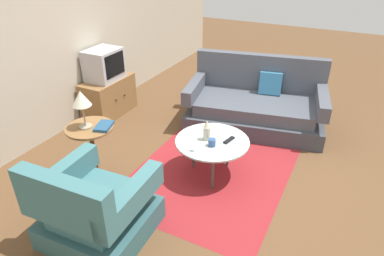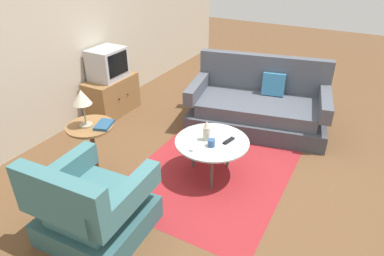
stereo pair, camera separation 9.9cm
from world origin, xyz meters
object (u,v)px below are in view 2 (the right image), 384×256
object	(u,v)px
couch	(258,107)
mug	(211,143)
table_lamp	(82,99)
book	(104,125)
coffee_table	(212,143)
side_table	(92,140)
armchair	(92,209)
tv_remote_silver	(193,147)
tv_remote_dark	(229,141)
tv_stand	(112,96)
television	(107,64)
vase	(207,131)

from	to	relation	value
couch	mug	world-z (taller)	couch
table_lamp	book	world-z (taller)	table_lamp
couch	book	bearing A→B (deg)	50.23
coffee_table	side_table	size ratio (longest dim) A/B	1.26
armchair	book	world-z (taller)	armchair
tv_remote_silver	side_table	bearing A→B (deg)	96.68
tv_remote_dark	book	xyz separation A→B (m)	(-0.65, 1.17, 0.20)
tv_remote_dark	tv_remote_silver	xyz separation A→B (m)	(-0.30, 0.29, 0.00)
table_lamp	tv_remote_dark	world-z (taller)	table_lamp
side_table	tv_remote_silver	distance (m)	1.11
couch	side_table	world-z (taller)	couch
armchair	tv_stand	world-z (taller)	armchair
mug	armchair	bearing A→B (deg)	155.16
tv_stand	television	xyz separation A→B (m)	(0.00, 0.01, 0.51)
book	table_lamp	bearing A→B (deg)	98.33
tv_stand	tv_remote_dark	distance (m)	2.32
tv_remote_silver	table_lamp	bearing A→B (deg)	97.44
table_lamp	mug	distance (m)	1.42
mug	tv_remote_silver	distance (m)	0.21
tv_remote_dark	television	bearing A→B (deg)	87.01
armchair	book	size ratio (longest dim) A/B	3.39
couch	tv_remote_silver	distance (m)	1.64
mug	tv_remote_silver	xyz separation A→B (m)	(-0.12, 0.16, -0.03)
television	tv_stand	bearing A→B (deg)	-90.00
coffee_table	couch	bearing A→B (deg)	-2.52
side_table	tv_remote_dark	distance (m)	1.50
vase	armchair	bearing A→B (deg)	160.59
coffee_table	television	distance (m)	2.22
armchair	television	world-z (taller)	television
coffee_table	table_lamp	world-z (taller)	table_lamp
tv_stand	table_lamp	world-z (taller)	table_lamp
side_table	book	xyz separation A→B (m)	(0.06, -0.15, 0.20)
book	couch	bearing A→B (deg)	-46.58
armchair	television	bearing A→B (deg)	123.71
armchair	couch	bearing A→B (deg)	74.85
coffee_table	table_lamp	distance (m)	1.46
coffee_table	table_lamp	xyz separation A→B (m)	(-0.66, 1.18, 0.55)
tv_remote_silver	mug	bearing A→B (deg)	-67.53
couch	coffee_table	size ratio (longest dim) A/B	2.49
side_table	book	size ratio (longest dim) A/B	2.42
coffee_table	table_lamp	size ratio (longest dim) A/B	1.98
television	mug	xyz separation A→B (m)	(-0.82, -2.10, -0.30)
armchair	side_table	bearing A→B (deg)	128.68
tv_remote_dark	side_table	bearing A→B (deg)	131.43
tv_remote_dark	book	bearing A→B (deg)	132.16
tv_stand	vase	size ratio (longest dim) A/B	3.54
couch	television	distance (m)	2.28
coffee_table	tv_remote_dark	xyz separation A→B (m)	(0.07, -0.17, 0.05)
tv_remote_dark	mug	bearing A→B (deg)	156.97
mug	tv_stand	bearing A→B (deg)	68.51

